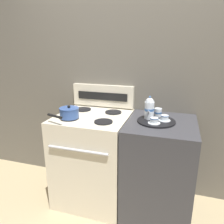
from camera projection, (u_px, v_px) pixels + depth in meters
name	position (u px, v px, depth m)	size (l,w,h in m)	color
ground_plane	(122.00, 201.00, 2.32)	(6.00, 6.00, 0.00)	tan
wall_back	(132.00, 93.00, 2.33)	(6.00, 0.05, 2.20)	#666056
stove	(94.00, 158.00, 2.27)	(0.70, 0.71, 0.94)	beige
control_panel	(103.00, 96.00, 2.39)	(0.69, 0.05, 0.24)	beige
side_counter	(159.00, 168.00, 2.09)	(0.62, 0.68, 0.93)	#38383D
saucepan	(69.00, 113.00, 2.03)	(0.23, 0.29, 0.12)	#335193
serving_tray	(156.00, 121.00, 1.96)	(0.34, 0.34, 0.01)	black
teapot	(149.00, 108.00, 1.98)	(0.09, 0.14, 0.21)	silver
teacup_left	(165.00, 118.00, 1.95)	(0.11, 0.11, 0.05)	silver
teacup_right	(154.00, 121.00, 1.88)	(0.11, 0.11, 0.05)	silver
creamer_jug	(158.00, 112.00, 2.06)	(0.07, 0.07, 0.08)	silver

